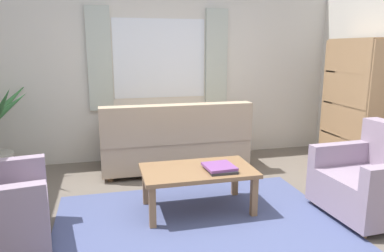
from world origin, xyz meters
name	(u,v)px	position (x,y,z in m)	size (l,w,h in m)	color
ground_plane	(199,225)	(0.00, 0.00, 0.00)	(6.24, 6.24, 0.00)	#6B6056
wall_back	(159,69)	(0.00, 2.26, 1.30)	(5.32, 0.12, 2.60)	silver
window_with_curtains	(160,59)	(0.00, 2.18, 1.45)	(1.98, 0.07, 1.40)	white
area_rug	(200,225)	(0.00, 0.00, 0.01)	(2.61, 1.91, 0.01)	#4C5684
couch	(174,143)	(0.08, 1.59, 0.37)	(1.90, 0.82, 0.92)	tan
armchair_right	(374,180)	(1.69, -0.19, 0.35)	(0.86, 0.88, 0.88)	#998499
coffee_table	(198,174)	(0.07, 0.31, 0.38)	(1.10, 0.64, 0.44)	olive
book_stack_on_table	(220,168)	(0.26, 0.22, 0.47)	(0.30, 0.32, 0.05)	#2D2D33
bookshelf	(351,103)	(2.35, 1.09, 0.90)	(0.30, 0.94, 1.72)	#A87F56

